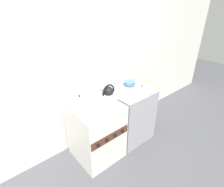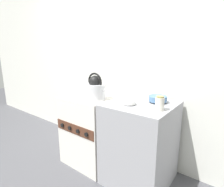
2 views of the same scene
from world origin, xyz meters
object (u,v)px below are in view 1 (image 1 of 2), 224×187
storage_jar (145,84)px  enamel_bowl (129,83)px  cooking_pot (80,101)px  stove (96,131)px  small_ceramic_bowl (132,93)px  kettle (109,98)px

storage_jar → enamel_bowl: bearing=116.0°
storage_jar → cooking_pot: bearing=167.1°
stove → storage_jar: storage_jar is taller
enamel_bowl → storage_jar: storage_jar is taller
small_ceramic_bowl → storage_jar: (0.29, 0.01, 0.04)m
kettle → small_ceramic_bowl: bearing=0.8°
kettle → small_ceramic_bowl: (0.43, 0.01, -0.07)m
enamel_bowl → small_ceramic_bowl: 0.30m
kettle → cooking_pot: 0.37m
stove → small_ceramic_bowl: (0.56, -0.10, 0.45)m
stove → kettle: 0.55m
stove → small_ceramic_bowl: size_ratio=7.16×
kettle → enamel_bowl: (0.61, 0.24, -0.06)m
cooking_pot → storage_jar: 1.02m
stove → enamel_bowl: size_ratio=4.78×
cooking_pot → storage_jar: (0.99, -0.23, 0.02)m
enamel_bowl → small_ceramic_bowl: bearing=-128.3°
stove → enamel_bowl: bearing=9.8°
stove → kettle: bearing=-38.3°
stove → cooking_pot: (-0.14, 0.13, 0.47)m
small_ceramic_bowl → storage_jar: bearing=2.1°
stove → enamel_bowl: 0.89m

